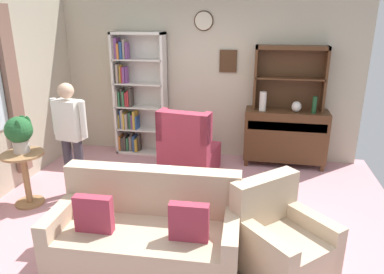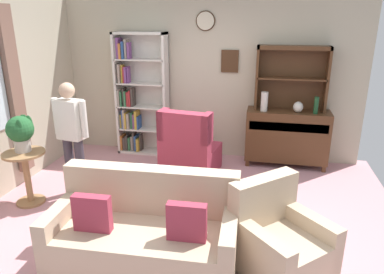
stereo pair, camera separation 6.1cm
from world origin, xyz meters
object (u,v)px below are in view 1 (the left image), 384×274
object	(u,v)px
coffee_table	(176,197)
book_stack	(186,188)
bottle_wine	(314,105)
bookshelf	(136,98)
armchair_floral	(281,242)
sideboard	(285,135)
couch_floral	(147,234)
sideboard_hutch	(290,69)
plant_stand	(25,173)
vase_tall	(263,101)
vase_round	(296,107)
potted_plant_large	(20,131)
person_reading	(71,133)
wingback_chair	(188,151)

from	to	relation	value
coffee_table	book_stack	xyz separation A→B (m)	(0.12, 0.04, 0.11)
bottle_wine	coffee_table	world-z (taller)	bottle_wine
bookshelf	bottle_wine	bearing A→B (deg)	-3.33
bottle_wine	armchair_floral	distance (m)	2.75
sideboard	couch_floral	world-z (taller)	sideboard
couch_floral	sideboard_hutch	bearing A→B (deg)	63.66
sideboard_hutch	book_stack	distance (m)	2.71
bottle_wine	plant_stand	size ratio (longest dim) A/B	0.37
vase_tall	sideboard_hutch	bearing A→B (deg)	25.89
couch_floral	book_stack	xyz separation A→B (m)	(0.24, 0.77, 0.15)
bookshelf	book_stack	xyz separation A→B (m)	(1.34, -2.13, -0.53)
vase_round	potted_plant_large	world-z (taller)	potted_plant_large
couch_floral	plant_stand	world-z (taller)	couch_floral
vase_tall	bookshelf	bearing A→B (deg)	175.71
sideboard	coffee_table	bearing A→B (deg)	-122.44
bookshelf	vase_tall	distance (m)	2.17
armchair_floral	potted_plant_large	xyz separation A→B (m)	(-3.20, 0.72, 0.69)
person_reading	book_stack	size ratio (longest dim) A/B	8.25
armchair_floral	vase_round	bearing A→B (deg)	83.73
bottle_wine	plant_stand	distance (m)	4.23
sideboard_hutch	person_reading	distance (m)	3.40
potted_plant_large	coffee_table	xyz separation A→B (m)	(2.02, -0.14, -0.63)
armchair_floral	wingback_chair	xyz separation A→B (m)	(-1.31, 1.98, 0.09)
sideboard	armchair_floral	size ratio (longest dim) A/B	1.20
bottle_wine	sideboard_hutch	bearing A→B (deg)	153.04
sideboard	person_reading	world-z (taller)	person_reading
couch_floral	plant_stand	bearing A→B (deg)	156.37
vase_round	bottle_wine	size ratio (longest dim) A/B	0.65
wingback_chair	vase_round	bearing A→B (deg)	21.62
bottle_wine	armchair_floral	bearing A→B (deg)	-101.93
vase_tall	plant_stand	xyz separation A→B (m)	(-2.94, -1.92, -0.63)
plant_stand	coffee_table	distance (m)	2.01
sideboard_hutch	bottle_wine	size ratio (longest dim) A/B	4.19
sideboard_hutch	couch_floral	distance (m)	3.50
wingback_chair	book_stack	distance (m)	1.38
plant_stand	person_reading	xyz separation A→B (m)	(0.50, 0.33, 0.47)
vase_round	sideboard_hutch	bearing A→B (deg)	126.48
vase_round	person_reading	distance (m)	3.37
sideboard_hutch	potted_plant_large	xyz separation A→B (m)	(-3.35, -2.06, -0.58)
bottle_wine	person_reading	world-z (taller)	person_reading
person_reading	book_stack	xyz separation A→B (m)	(1.62, -0.39, -0.45)
book_stack	wingback_chair	bearing A→B (deg)	100.76
sideboard	sideboard_hutch	xyz separation A→B (m)	(0.00, 0.11, 1.05)
bookshelf	vase_tall	size ratio (longest dim) A/B	6.94
bookshelf	potted_plant_large	distance (m)	2.19
vase_round	bottle_wine	bearing A→B (deg)	-4.95
armchair_floral	book_stack	distance (m)	1.24
vase_tall	vase_round	xyz separation A→B (m)	(0.52, 0.01, -0.07)
vase_tall	potted_plant_large	distance (m)	3.51
vase_round	plant_stand	size ratio (longest dim) A/B	0.24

